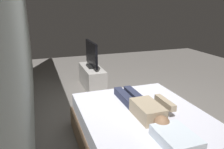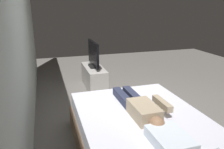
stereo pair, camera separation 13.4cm
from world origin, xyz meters
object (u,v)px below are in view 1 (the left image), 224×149
at_px(tv_stand, 92,78).
at_px(tv, 91,55).
at_px(remote, 165,103).
at_px(person, 144,107).
at_px(pillow, 176,138).
at_px(bed, 143,132).

height_order(tv_stand, tv, tv).
height_order(remote, tv, tv).
bearing_deg(person, pillow, 179.65).
distance_m(remote, tv_stand, 2.39).
xyz_separation_m(person, tv, (2.48, 0.06, 0.16)).
xyz_separation_m(remote, tv, (2.33, 0.46, 0.24)).
bearing_deg(person, tv, 1.36).
height_order(bed, pillow, pillow).
relative_size(pillow, remote, 3.20).
bearing_deg(bed, pillow, -180.00).
bearing_deg(pillow, tv_stand, 0.98).
bearing_deg(tv_stand, remote, -168.75).
distance_m(pillow, tv_stand, 3.21).
height_order(person, tv_stand, person).
distance_m(pillow, remote, 0.95).
xyz_separation_m(pillow, person, (0.71, -0.00, 0.02)).
bearing_deg(tv_stand, tv, -90.00).
height_order(pillow, remote, pillow).
relative_size(bed, tv_stand, 1.82).
distance_m(bed, remote, 0.53).
relative_size(tv_stand, tv, 1.25).
relative_size(remote, tv_stand, 0.14).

